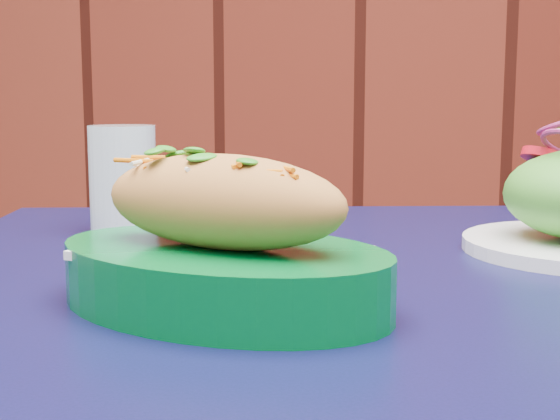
# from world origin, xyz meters

# --- Properties ---
(cafe_table) EXTENTS (0.95, 0.95, 0.75)m
(cafe_table) POSITION_xyz_m (-0.24, 1.41, 0.66)
(cafe_table) COLOR black
(cafe_table) RESTS_ON ground
(banh_mi_basket) EXTENTS (0.28, 0.23, 0.11)m
(banh_mi_basket) POSITION_xyz_m (-0.35, 1.31, 0.79)
(banh_mi_basket) COLOR #005821
(banh_mi_basket) RESTS_ON cafe_table
(water_glass) EXTENTS (0.07, 0.07, 0.11)m
(water_glass) POSITION_xyz_m (-0.52, 1.57, 0.81)
(water_glass) COLOR silver
(water_glass) RESTS_ON cafe_table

